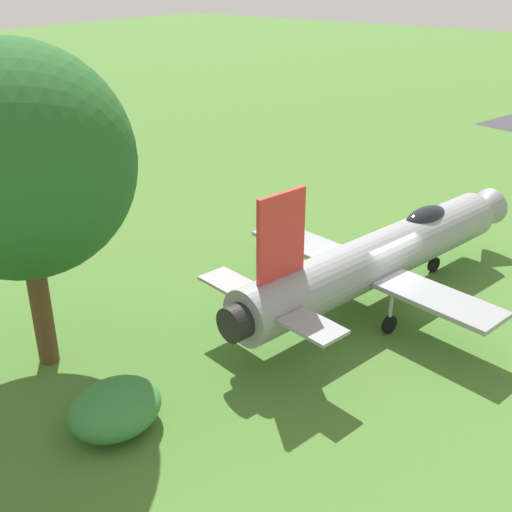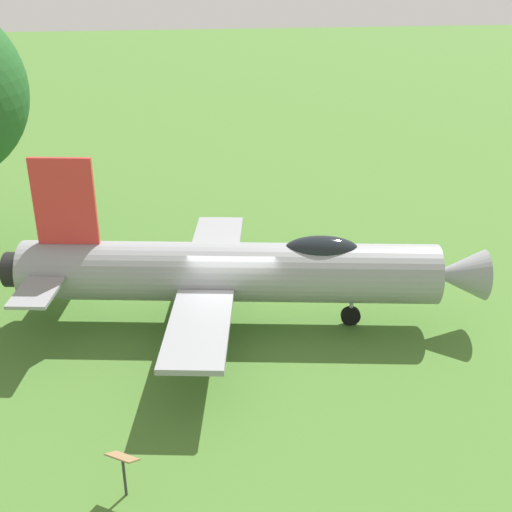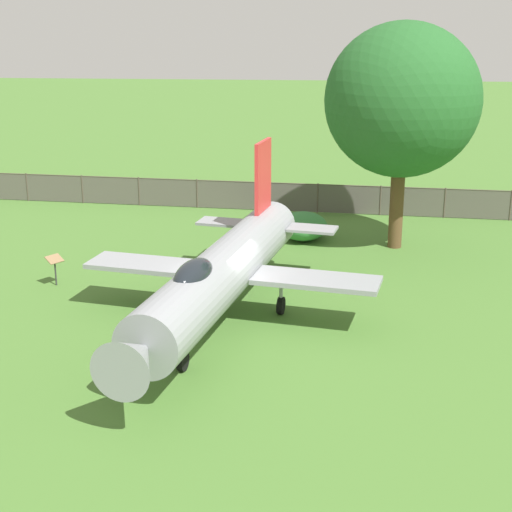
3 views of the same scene
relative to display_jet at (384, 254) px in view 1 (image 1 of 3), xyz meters
The scene contains 4 objects.
ground_plane 1.84m from the display_jet, 100.49° to the right, with size 200.00×200.00×0.00m, color #47722D.
display_jet is the anchor object (origin of this frame).
shade_tree 12.31m from the display_jet, 123.01° to the right, with size 6.40×6.21×9.44m.
shrub_near_fence 10.76m from the display_jet, 102.18° to the right, with size 2.17×2.53×1.21m.
Camera 1 is at (8.66, -18.33, 11.07)m, focal length 44.48 mm.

